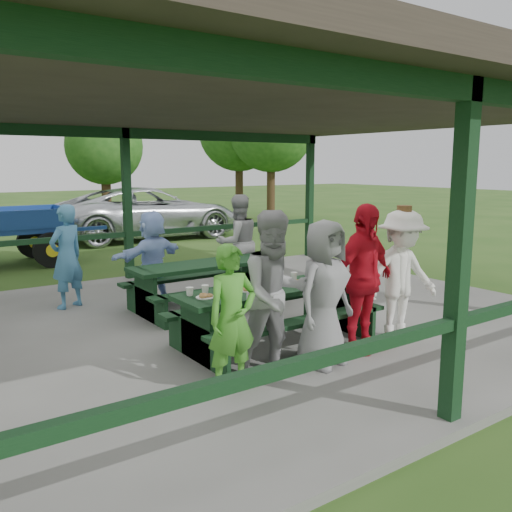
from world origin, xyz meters
TOP-DOWN VIEW (x-y plane):
  - ground at (0.00, 0.00)m, footprint 90.00×90.00m
  - concrete_slab at (0.00, 0.00)m, footprint 10.00×8.00m
  - pavilion_structure at (0.00, 0.00)m, footprint 10.60×8.60m
  - picnic_table_near at (-0.07, -1.20)m, footprint 2.60×1.39m
  - picnic_table_far at (0.04, 0.80)m, footprint 2.35×1.39m
  - table_setting at (-0.03, -1.16)m, footprint 2.40×0.45m
  - contestant_green at (-1.28, -2.13)m, footprint 0.56×0.38m
  - contestant_grey_left at (-0.69, -2.08)m, footprint 0.98×0.82m
  - contestant_grey_mid at (-0.05, -2.13)m, footprint 0.92×0.70m
  - contestant_red at (0.68, -2.03)m, footprint 1.12×0.59m
  - contestant_white_fedora at (1.38, -2.03)m, footprint 1.20×0.81m
  - spectator_lblue at (-0.46, 1.62)m, footprint 1.51×0.92m
  - spectator_blue at (-1.70, 2.14)m, footprint 0.72×0.62m
  - spectator_grey at (1.24, 1.65)m, footprint 0.91×0.74m
  - pickup_truck at (3.15, 9.90)m, footprint 6.10×2.96m
  - tree_mid at (3.15, 13.83)m, footprint 2.90×2.90m
  - tree_right at (10.09, 12.57)m, footprint 3.66×3.66m
  - tree_far_right at (9.80, 14.65)m, footprint 3.69×3.69m

SIDE VIEW (x-z plane):
  - ground at x=0.00m, z-range 0.00..0.00m
  - concrete_slab at x=0.00m, z-range 0.00..0.10m
  - picnic_table_far at x=0.04m, z-range 0.19..0.94m
  - picnic_table_near at x=-0.07m, z-range 0.20..0.95m
  - pickup_truck at x=3.15m, z-range 0.00..1.67m
  - contestant_green at x=-1.28m, z-range 0.10..1.61m
  - spectator_lblue at x=-0.46m, z-range 0.10..1.65m
  - table_setting at x=-0.03m, z-range 0.83..0.93m
  - spectator_blue at x=-1.70m, z-range 0.10..1.77m
  - contestant_grey_mid at x=-0.05m, z-range 0.10..1.79m
  - contestant_white_fedora at x=1.38m, z-range 0.08..1.85m
  - spectator_grey at x=1.24m, z-range 0.10..1.86m
  - contestant_grey_left at x=-0.69m, z-range 0.10..1.92m
  - contestant_red at x=0.68m, z-range 0.10..1.93m
  - tree_mid at x=3.15m, z-range 0.79..5.32m
  - pavilion_structure at x=0.00m, z-range 1.55..4.79m
  - tree_right at x=10.09m, z-range 1.01..6.72m
  - tree_far_right at x=9.80m, z-range 1.02..6.78m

